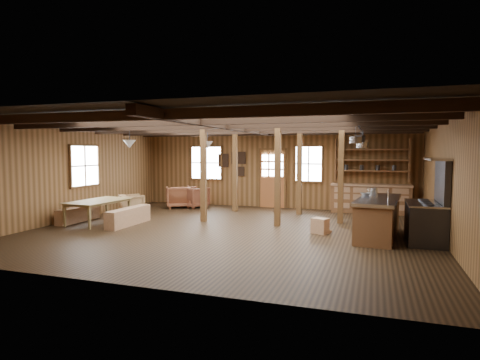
# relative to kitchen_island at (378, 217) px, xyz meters

# --- Properties ---
(room) EXTENTS (10.04, 9.04, 2.84)m
(room) POSITION_rel_kitchen_island_xyz_m (-3.60, -0.36, 0.92)
(room) COLOR black
(room) RESTS_ON ground
(ceiling_joists) EXTENTS (9.80, 8.82, 0.18)m
(ceiling_joists) POSITION_rel_kitchen_island_xyz_m (-3.60, -0.18, 2.20)
(ceiling_joists) COLOR black
(ceiling_joists) RESTS_ON ceiling
(timber_posts) EXTENTS (3.95, 2.35, 2.80)m
(timber_posts) POSITION_rel_kitchen_island_xyz_m (-3.08, 1.72, 0.92)
(timber_posts) COLOR #4D3016
(timber_posts) RESTS_ON floor
(back_door) EXTENTS (1.02, 0.08, 2.15)m
(back_door) POSITION_rel_kitchen_island_xyz_m (-3.60, 4.09, 0.40)
(back_door) COLOR brown
(back_door) RESTS_ON floor
(window_back_left) EXTENTS (1.32, 0.06, 1.32)m
(window_back_left) POSITION_rel_kitchen_island_xyz_m (-6.20, 4.10, 1.12)
(window_back_left) COLOR white
(window_back_left) RESTS_ON wall_back
(window_back_right) EXTENTS (1.02, 0.06, 1.32)m
(window_back_right) POSITION_rel_kitchen_island_xyz_m (-2.30, 4.10, 1.12)
(window_back_right) COLOR white
(window_back_right) RESTS_ON wall_back
(window_left) EXTENTS (0.14, 1.24, 1.32)m
(window_left) POSITION_rel_kitchen_island_xyz_m (-8.56, 0.14, 1.12)
(window_left) COLOR white
(window_left) RESTS_ON wall_back
(notice_boards) EXTENTS (1.08, 0.03, 0.90)m
(notice_boards) POSITION_rel_kitchen_island_xyz_m (-5.10, 4.10, 1.16)
(notice_boards) COLOR white
(notice_boards) RESTS_ON wall_back
(back_counter) EXTENTS (2.55, 0.60, 2.45)m
(back_counter) POSITION_rel_kitchen_island_xyz_m (-0.20, 3.85, 0.12)
(back_counter) COLOR brown
(back_counter) RESTS_ON floor
(pendant_lamps) EXTENTS (1.86, 2.36, 0.66)m
(pendant_lamps) POSITION_rel_kitchen_island_xyz_m (-5.85, 0.64, 1.77)
(pendant_lamps) COLOR #303033
(pendant_lamps) RESTS_ON ceiling
(pot_rack) EXTENTS (0.36, 3.00, 0.44)m
(pot_rack) POSITION_rel_kitchen_island_xyz_m (-0.42, -0.03, 1.79)
(pot_rack) COLOR #303033
(pot_rack) RESTS_ON ceiling
(kitchen_island) EXTENTS (1.15, 2.58, 1.20)m
(kitchen_island) POSITION_rel_kitchen_island_xyz_m (0.00, 0.00, 0.00)
(kitchen_island) COLOR brown
(kitchen_island) RESTS_ON floor
(step_stool) EXTENTS (0.52, 0.46, 0.38)m
(step_stool) POSITION_rel_kitchen_island_xyz_m (-1.36, -0.00, -0.29)
(step_stool) COLOR #8E6340
(step_stool) RESTS_ON floor
(commercial_range) EXTENTS (0.79, 1.54, 1.90)m
(commercial_range) POSITION_rel_kitchen_island_xyz_m (1.05, -0.25, 0.14)
(commercial_range) COLOR #303033
(commercial_range) RESTS_ON floor
(dining_table) EXTENTS (1.14, 1.91, 0.65)m
(dining_table) POSITION_rel_kitchen_island_xyz_m (-7.50, -0.55, -0.15)
(dining_table) COLOR olive
(dining_table) RESTS_ON floor
(bench_wall) EXTENTS (0.29, 1.56, 0.43)m
(bench_wall) POSITION_rel_kitchen_island_xyz_m (-8.25, -0.55, -0.26)
(bench_wall) COLOR #8E6340
(bench_wall) RESTS_ON floor
(bench_aisle) EXTENTS (0.33, 1.73, 0.48)m
(bench_aisle) POSITION_rel_kitchen_island_xyz_m (-6.54, -0.55, -0.24)
(bench_aisle) COLOR #8E6340
(bench_aisle) RESTS_ON floor
(armchair_a) EXTENTS (1.17, 1.18, 0.79)m
(armchair_a) POSITION_rel_kitchen_island_xyz_m (-6.83, 2.97, -0.09)
(armchair_a) COLOR brown
(armchair_a) RESTS_ON floor
(armchair_b) EXTENTS (1.08, 1.10, 0.76)m
(armchair_b) POSITION_rel_kitchen_island_xyz_m (-6.26, 3.16, -0.10)
(armchair_b) COLOR #5D2E1B
(armchair_b) RESTS_ON floor
(armchair_c) EXTENTS (1.00, 1.00, 0.65)m
(armchair_c) POSITION_rel_kitchen_island_xyz_m (-7.54, 1.10, -0.15)
(armchair_c) COLOR #9B7346
(armchair_c) RESTS_ON floor
(counter_pot) EXTENTS (0.27, 0.27, 0.16)m
(counter_pot) POSITION_rel_kitchen_island_xyz_m (-0.14, 0.99, 0.54)
(counter_pot) COLOR silver
(counter_pot) RESTS_ON kitchen_island
(bowl) EXTENTS (0.31, 0.31, 0.06)m
(bowl) POSITION_rel_kitchen_island_xyz_m (-0.30, 0.50, 0.49)
(bowl) COLOR silver
(bowl) RESTS_ON kitchen_island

